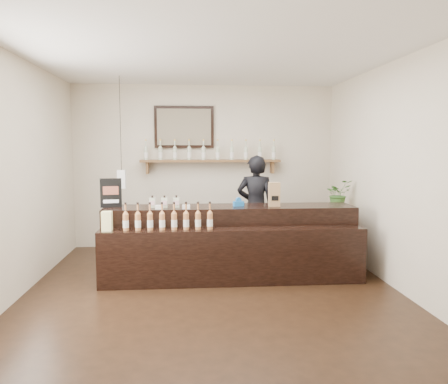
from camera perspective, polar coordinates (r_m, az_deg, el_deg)
ground at (r=5.44m, az=-1.49°, el=-12.78°), size 5.00×5.00×0.00m
room_shell at (r=5.15m, az=-1.54°, el=5.46°), size 5.00×5.00×5.00m
back_wall_decor at (r=7.52m, az=-3.75°, el=6.05°), size 2.66×0.96×1.69m
counter at (r=5.89m, az=0.84°, el=-6.83°), size 3.37×0.90×1.10m
promo_sign at (r=5.96m, az=-14.55°, el=-0.12°), size 0.28×0.06×0.39m
paper_bag at (r=5.93m, az=6.58°, el=-0.31°), size 0.15×0.12×0.33m
tape_dispenser at (r=5.92m, az=1.91°, el=-1.41°), size 0.15×0.10×0.12m
side_cabinet at (r=6.99m, az=14.56°, el=-5.30°), size 0.56×0.66×0.81m
potted_plant at (r=6.89m, az=14.69°, el=-0.23°), size 0.48×0.44×0.43m
shopkeeper at (r=6.83m, az=4.17°, el=-1.09°), size 0.74×0.56×1.82m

